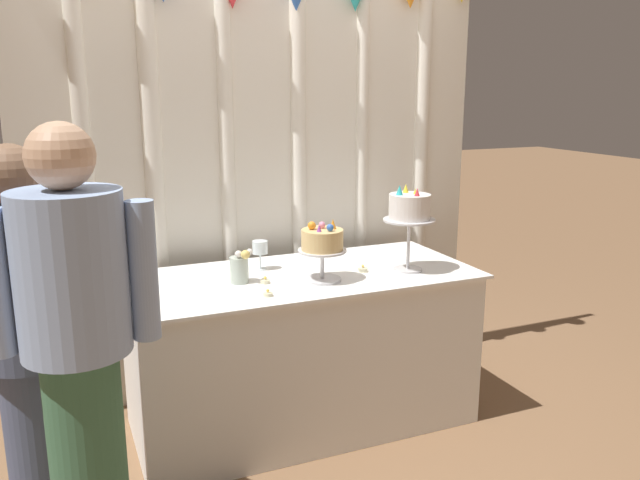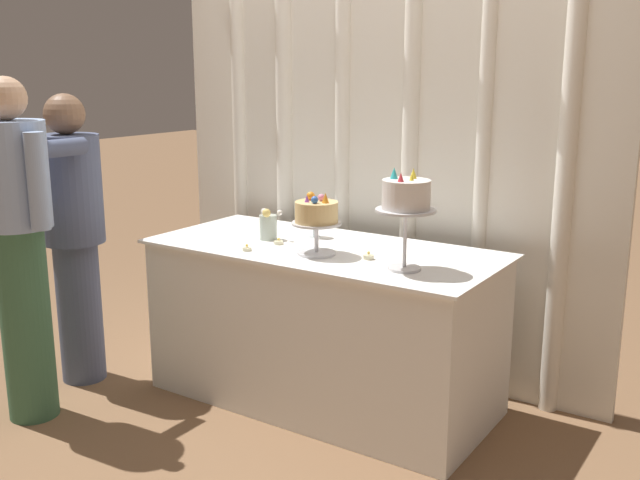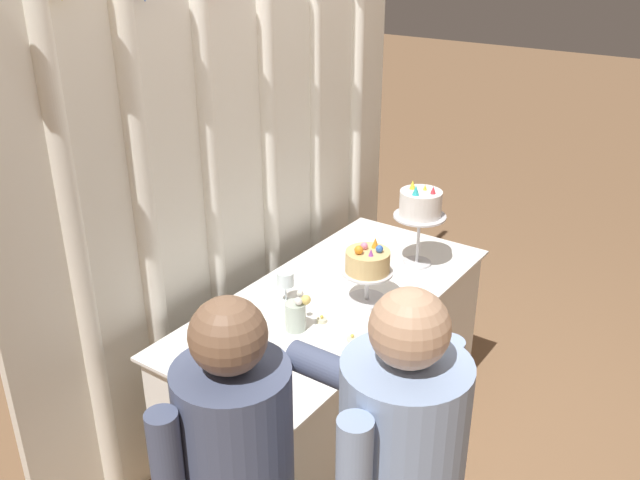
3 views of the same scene
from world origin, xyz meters
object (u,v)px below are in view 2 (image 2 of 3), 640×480
tealight_near_left (279,242)px  guest_man_dark_suit (18,238)px  tealight_near_right (369,257)px  cake_table (323,325)px  tealight_far_left (247,249)px  cake_display_nearleft (316,216)px  flower_vase (268,225)px  cake_display_nearright (406,199)px  guest_girl_blue_dress (72,227)px  wine_glass (314,216)px

tealight_near_left → guest_man_dark_suit: 1.20m
tealight_near_left → tealight_near_right: bearing=-0.6°
tealight_near_right → guest_man_dark_suit: guest_man_dark_suit is taller
cake_table → guest_man_dark_suit: 1.49m
tealight_far_left → guest_man_dark_suit: 1.04m
cake_display_nearleft → flower_vase: bearing=162.3°
cake_display_nearright → guest_girl_blue_dress: (-1.74, -0.35, -0.26)m
cake_display_nearleft → guest_girl_blue_dress: guest_girl_blue_dress is taller
cake_display_nearleft → guest_girl_blue_dress: 1.33m
guest_girl_blue_dress → guest_man_dark_suit: guest_man_dark_suit is taller
guest_girl_blue_dress → tealight_near_right: bearing=15.4°
flower_vase → guest_man_dark_suit: guest_man_dark_suit is taller
cake_display_nearright → guest_man_dark_suit: size_ratio=0.27×
wine_glass → tealight_far_left: bearing=-103.5°
flower_vase → guest_girl_blue_dress: size_ratio=0.11×
wine_glass → cake_display_nearright: bearing=-24.6°
cake_display_nearleft → wine_glass: cake_display_nearleft is taller
tealight_far_left → guest_girl_blue_dress: bearing=-166.1°
cake_display_nearleft → guest_girl_blue_dress: (-1.28, -0.36, -0.14)m
tealight_near_right → guest_man_dark_suit: 1.60m
guest_girl_blue_dress → tealight_near_left: bearing=22.7°
tealight_near_left → flower_vase: bearing=152.1°
guest_girl_blue_dress → cake_table: bearing=22.2°
flower_vase → guest_girl_blue_dress: guest_girl_blue_dress is taller
cake_display_nearleft → tealight_near_left: size_ratio=6.64×
tealight_near_left → tealight_near_right: 0.51m
cake_table → guest_girl_blue_dress: 1.39m
cake_display_nearleft → guest_man_dark_suit: (-1.12, -0.78, -0.09)m
tealight_near_left → guest_girl_blue_dress: 1.10m
guest_girl_blue_dress → guest_man_dark_suit: size_ratio=0.94×
cake_display_nearleft → tealight_far_left: (-0.31, -0.12, -0.17)m
flower_vase → guest_man_dark_suit: (-0.75, -0.89, 0.01)m
cake_display_nearright → guest_man_dark_suit: guest_man_dark_suit is taller
cake_table → guest_man_dark_suit: bearing=-139.5°
tealight_near_left → guest_man_dark_suit: guest_man_dark_suit is taller
cake_table → wine_glass: size_ratio=11.58×
tealight_far_left → tealight_near_right: 0.59m
wine_glass → flower_vase: (-0.16, -0.18, -0.04)m
wine_glass → guest_man_dark_suit: size_ratio=0.09×
cake_table → wine_glass: (-0.16, 0.16, 0.51)m
cake_display_nearright → tealight_far_left: size_ratio=9.91×
tealight_near_right → guest_man_dark_suit: bearing=-148.6°
tealight_near_right → flower_vase: bearing=174.3°
cake_display_nearleft → wine_glass: size_ratio=1.99×
tealight_near_left → guest_girl_blue_dress: guest_girl_blue_dress is taller
cake_table → tealight_near_left: 0.46m
cake_table → cake_display_nearright: bearing=-16.4°
cake_display_nearleft → guest_man_dark_suit: 1.37m
cake_display_nearright → tealight_near_right: cake_display_nearright is taller
cake_table → cake_display_nearright: size_ratio=3.94×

